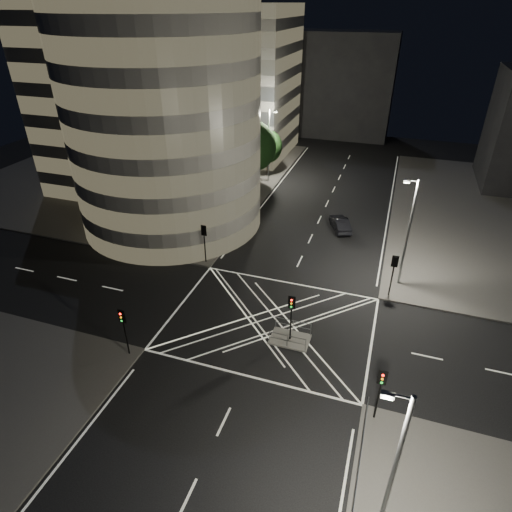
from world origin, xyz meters
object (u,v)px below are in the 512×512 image
(sedan, at_px, (340,224))
(central_island, at_px, (290,339))
(street_lamp_right_near, at_px, (392,472))
(traffic_signal_nl, at_px, (123,324))
(traffic_signal_fr, at_px, (394,268))
(street_lamp_left_far, at_px, (269,143))
(traffic_signal_nr, at_px, (381,386))
(traffic_signal_fl, at_px, (204,237))
(street_lamp_right_far, at_px, (408,231))
(traffic_signal_island, at_px, (291,310))
(street_lamp_left_near, at_px, (218,191))

(sedan, bearing_deg, central_island, 64.67)
(street_lamp_right_near, bearing_deg, traffic_signal_nl, 158.45)
(traffic_signal_fr, relative_size, street_lamp_left_far, 0.40)
(traffic_signal_nr, bearing_deg, street_lamp_right_near, -84.96)
(traffic_signal_nl, distance_m, traffic_signal_nr, 17.60)
(traffic_signal_fl, relative_size, traffic_signal_nr, 1.00)
(street_lamp_right_far, height_order, sedan, street_lamp_right_far)
(street_lamp_right_far, bearing_deg, traffic_signal_nl, -139.09)
(street_lamp_left_far, distance_m, street_lamp_right_near, 47.88)
(traffic_signal_nl, bearing_deg, traffic_signal_island, 26.14)
(central_island, relative_size, traffic_signal_fl, 0.75)
(traffic_signal_fl, xyz_separation_m, street_lamp_left_near, (-0.64, 5.20, 2.63))
(street_lamp_right_near, bearing_deg, street_lamp_right_far, 90.00)
(traffic_signal_fr, height_order, street_lamp_left_near, street_lamp_left_near)
(central_island, distance_m, traffic_signal_fl, 13.91)
(traffic_signal_nl, relative_size, sedan, 0.89)
(traffic_signal_nr, xyz_separation_m, street_lamp_right_far, (0.64, 15.80, 2.63))
(traffic_signal_nl, distance_m, street_lamp_left_near, 18.99)
(central_island, xyz_separation_m, street_lamp_left_near, (-11.44, 13.50, 5.47))
(street_lamp_left_near, relative_size, street_lamp_left_far, 1.00)
(central_island, height_order, street_lamp_left_far, street_lamp_left_far)
(street_lamp_right_far, relative_size, street_lamp_right_near, 1.00)
(traffic_signal_fr, height_order, street_lamp_right_far, street_lamp_right_far)
(central_island, bearing_deg, traffic_signal_nl, -153.86)
(street_lamp_left_far, distance_m, street_lamp_right_far, 28.23)
(traffic_signal_island, distance_m, street_lamp_right_far, 13.13)
(sedan, bearing_deg, street_lamp_right_far, 102.77)
(central_island, relative_size, traffic_signal_nl, 0.75)
(street_lamp_left_far, bearing_deg, sedan, -44.14)
(street_lamp_left_near, bearing_deg, traffic_signal_fr, -15.92)
(traffic_signal_fr, height_order, street_lamp_right_near, street_lamp_right_near)
(street_lamp_left_far, bearing_deg, street_lamp_right_near, -66.79)
(street_lamp_left_near, height_order, street_lamp_right_near, same)
(traffic_signal_nr, height_order, street_lamp_left_near, street_lamp_left_near)
(traffic_signal_nl, relative_size, street_lamp_left_near, 0.40)
(traffic_signal_nl, bearing_deg, street_lamp_right_near, -21.55)
(traffic_signal_fr, xyz_separation_m, sedan, (-6.14, 11.46, -2.17))
(traffic_signal_fr, xyz_separation_m, street_lamp_left_far, (-18.24, 23.20, 2.63))
(traffic_signal_island, bearing_deg, street_lamp_left_near, 130.27)
(traffic_signal_island, bearing_deg, central_island, 0.00)
(traffic_signal_nl, xyz_separation_m, street_lamp_left_far, (-0.64, 36.80, 2.63))
(traffic_signal_fl, xyz_separation_m, traffic_signal_nl, (0.00, -13.60, 0.00))
(central_island, bearing_deg, traffic_signal_island, 0.00)
(traffic_signal_fl, relative_size, street_lamp_left_near, 0.40)
(traffic_signal_island, xyz_separation_m, street_lamp_left_near, (-11.44, 13.50, 2.63))
(central_island, relative_size, street_lamp_left_near, 0.30)
(street_lamp_left_near, bearing_deg, traffic_signal_island, -49.73)
(traffic_signal_nr, relative_size, street_lamp_right_near, 0.40)
(traffic_signal_fr, relative_size, traffic_signal_island, 1.00)
(traffic_signal_nr, bearing_deg, central_island, 142.07)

